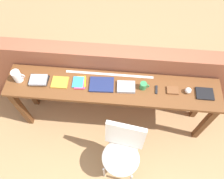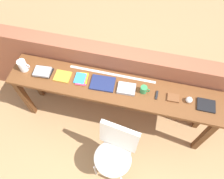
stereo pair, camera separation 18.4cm
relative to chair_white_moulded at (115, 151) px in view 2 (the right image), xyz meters
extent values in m
plane|color=tan|center=(-0.17, 0.32, -0.53)|extent=(40.00, 40.00, 0.00)
cube|color=#935138|center=(-0.17, 0.96, 0.03)|extent=(6.00, 0.20, 1.12)
cube|color=brown|center=(-0.17, 0.62, 0.33)|extent=(2.50, 0.44, 0.04)
cube|color=#5B341A|center=(-1.36, 0.46, -0.11)|extent=(0.07, 0.07, 0.84)
cube|color=#5B341A|center=(1.02, 0.46, -0.11)|extent=(0.07, 0.07, 0.84)
cube|color=#5B341A|center=(-1.36, 0.78, -0.11)|extent=(0.07, 0.07, 0.84)
cube|color=#5B341A|center=(1.02, 0.78, -0.11)|extent=(0.07, 0.07, 0.84)
ellipsoid|color=silver|center=(-0.01, -0.07, -0.08)|extent=(0.50, 0.48, 0.08)
cube|color=silver|center=(0.02, 0.12, 0.16)|extent=(0.45, 0.17, 0.40)
cylinder|color=#B2B2B7|center=(-0.20, -0.20, -0.32)|extent=(0.02, 0.02, 0.41)
cylinder|color=#B2B2B7|center=(-0.15, 0.11, -0.32)|extent=(0.02, 0.02, 0.41)
cylinder|color=#B2B2B7|center=(0.18, 0.06, -0.32)|extent=(0.02, 0.02, 0.41)
cylinder|color=white|center=(-1.27, 0.62, 0.43)|extent=(0.10, 0.10, 0.15)
cone|color=white|center=(-1.27, 0.59, 0.52)|extent=(0.04, 0.03, 0.04)
torus|color=white|center=(-1.21, 0.62, 0.44)|extent=(0.07, 0.01, 0.07)
cube|color=black|center=(-1.03, 0.63, 0.36)|extent=(0.22, 0.15, 0.02)
cube|color=#9E9EA3|center=(-1.03, 0.61, 0.39)|extent=(0.21, 0.16, 0.03)
cube|color=gold|center=(-0.78, 0.62, 0.36)|extent=(0.19, 0.16, 0.02)
cube|color=purple|center=(-0.54, 0.64, 0.35)|extent=(0.13, 0.17, 0.00)
cube|color=orange|center=(-0.54, 0.64, 0.36)|extent=(0.12, 0.15, 0.00)
cube|color=yellow|center=(-0.54, 0.66, 0.36)|extent=(0.13, 0.17, 0.00)
cube|color=#E5334C|center=(-0.55, 0.63, 0.36)|extent=(0.12, 0.18, 0.00)
cube|color=#3399D8|center=(-0.57, 0.64, 0.37)|extent=(0.13, 0.16, 0.00)
cube|color=navy|center=(-0.29, 0.63, 0.37)|extent=(0.29, 0.22, 0.02)
cube|color=#9E9EA3|center=(-0.01, 0.62, 0.37)|extent=(0.21, 0.16, 0.03)
cylinder|color=#338C4C|center=(0.18, 0.64, 0.40)|extent=(0.08, 0.08, 0.09)
torus|color=#338C4C|center=(0.23, 0.64, 0.40)|extent=(0.06, 0.01, 0.06)
cube|color=black|center=(0.34, 0.62, 0.36)|extent=(0.03, 0.11, 0.02)
cube|color=brown|center=(0.52, 0.63, 0.37)|extent=(0.13, 0.10, 0.02)
sphere|color=silver|center=(0.69, 0.63, 0.39)|extent=(0.07, 0.07, 0.07)
cube|color=black|center=(0.88, 0.61, 0.36)|extent=(0.20, 0.16, 0.02)
cube|color=silver|center=(-0.22, 0.79, 0.35)|extent=(1.05, 0.03, 0.00)
camera|label=1|loc=(-0.05, -0.72, 2.48)|focal=35.00mm
camera|label=2|loc=(0.13, -0.69, 2.48)|focal=35.00mm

